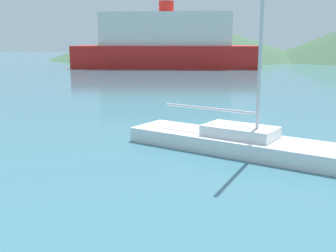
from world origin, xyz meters
TOP-DOWN VIEW (x-y plane):
  - sailboat_inner at (1.56, 15.87)m, footprint 8.65×4.74m
  - ferry_distant at (-12.92, 59.44)m, footprint 26.62×13.30m
  - hill_west at (-17.75, 88.38)m, footprint 53.33×53.33m

SIDE VIEW (x-z plane):
  - sailboat_inner at x=1.56m, z-range -4.82..5.63m
  - ferry_distant at x=-12.92m, z-range -1.25..7.87m
  - hill_west at x=-17.75m, z-range 0.00..8.56m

